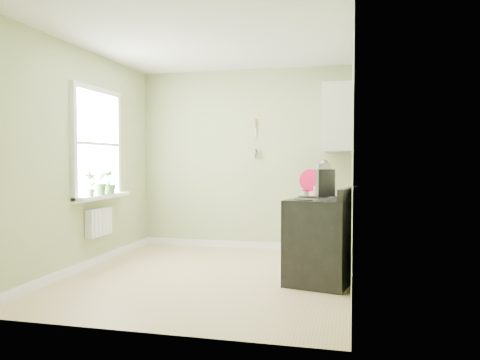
% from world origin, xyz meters
% --- Properties ---
extents(floor, '(3.20, 3.60, 0.02)m').
position_xyz_m(floor, '(0.00, 0.00, -0.01)').
color(floor, tan).
rests_on(floor, ground).
extents(ceiling, '(3.20, 3.60, 0.02)m').
position_xyz_m(ceiling, '(0.00, 0.00, 2.71)').
color(ceiling, white).
rests_on(ceiling, wall_back).
extents(wall_back, '(3.20, 0.02, 2.70)m').
position_xyz_m(wall_back, '(0.00, 1.81, 1.35)').
color(wall_back, '#A6B37A').
rests_on(wall_back, floor).
extents(wall_left, '(0.02, 3.60, 2.70)m').
position_xyz_m(wall_left, '(-1.61, 0.00, 1.35)').
color(wall_left, '#A6B37A').
rests_on(wall_left, floor).
extents(wall_right, '(0.02, 3.60, 2.70)m').
position_xyz_m(wall_right, '(1.61, 0.00, 1.35)').
color(wall_right, '#A6B37A').
rests_on(wall_right, floor).
extents(base_cabinets, '(0.60, 1.60, 0.87)m').
position_xyz_m(base_cabinets, '(1.30, 1.00, 0.43)').
color(base_cabinets, white).
rests_on(base_cabinets, floor).
extents(countertop, '(0.64, 1.60, 0.04)m').
position_xyz_m(countertop, '(1.29, 1.00, 0.89)').
color(countertop, beige).
rests_on(countertop, base_cabinets).
extents(upper_cabinets, '(0.35, 1.40, 0.80)m').
position_xyz_m(upper_cabinets, '(1.43, 1.10, 1.85)').
color(upper_cabinets, white).
rests_on(upper_cabinets, wall_right).
extents(window, '(0.06, 1.14, 1.44)m').
position_xyz_m(window, '(-1.58, 0.30, 1.55)').
color(window, white).
rests_on(window, wall_left).
extents(window_sill, '(0.18, 1.14, 0.04)m').
position_xyz_m(window_sill, '(-1.51, 0.30, 0.88)').
color(window_sill, white).
rests_on(window_sill, wall_left).
extents(radiator, '(0.12, 0.50, 0.35)m').
position_xyz_m(radiator, '(-1.54, 0.25, 0.55)').
color(radiator, white).
rests_on(radiator, wall_left).
extents(wall_utensils, '(0.02, 0.14, 0.58)m').
position_xyz_m(wall_utensils, '(0.20, 1.78, 1.56)').
color(wall_utensils, beige).
rests_on(wall_utensils, wall_back).
extents(stove, '(0.80, 0.87, 1.05)m').
position_xyz_m(stove, '(1.28, 0.01, 0.47)').
color(stove, black).
rests_on(stove, floor).
extents(stand_mixer, '(0.27, 0.39, 0.44)m').
position_xyz_m(stand_mixer, '(1.25, 0.96, 1.10)').
color(stand_mixer, '#B2B2B7').
rests_on(stand_mixer, countertop).
extents(kettle, '(0.17, 0.10, 0.17)m').
position_xyz_m(kettle, '(1.07, 1.72, 1.00)').
color(kettle, silver).
rests_on(kettle, countertop).
extents(coffee_maker, '(0.23, 0.24, 0.33)m').
position_xyz_m(coffee_maker, '(1.30, 0.30, 1.07)').
color(coffee_maker, black).
rests_on(coffee_maker, countertop).
extents(red_tray, '(0.31, 0.14, 0.31)m').
position_xyz_m(red_tray, '(1.05, 1.31, 1.06)').
color(red_tray, maroon).
rests_on(red_tray, countertop).
extents(jar, '(0.08, 0.08, 0.09)m').
position_xyz_m(jar, '(1.08, 0.30, 0.95)').
color(jar, beige).
rests_on(jar, countertop).
extents(plant_a, '(0.18, 0.20, 0.31)m').
position_xyz_m(plant_a, '(-1.50, 0.00, 1.06)').
color(plant_a, '#3F7135').
rests_on(plant_a, window_sill).
extents(plant_b, '(0.21, 0.23, 0.33)m').
position_xyz_m(plant_b, '(-1.50, 0.24, 1.06)').
color(plant_b, '#3F7135').
rests_on(plant_b, window_sill).
extents(plant_c, '(0.21, 0.21, 0.31)m').
position_xyz_m(plant_c, '(-1.50, 0.46, 1.05)').
color(plant_c, '#3F7135').
rests_on(plant_c, window_sill).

